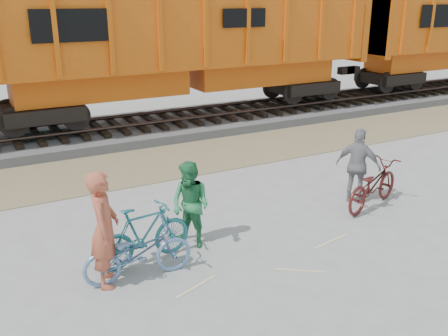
{
  "coord_description": "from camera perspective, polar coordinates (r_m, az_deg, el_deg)",
  "views": [
    {
      "loc": [
        -3.97,
        -7.26,
        4.52
      ],
      "look_at": [
        0.76,
        1.5,
        1.08
      ],
      "focal_mm": 40.0,
      "sensor_mm": 36.0,
      "label": 1
    }
  ],
  "objects": [
    {
      "name": "person_woman",
      "position": [
        11.72,
        15.08,
        0.24
      ],
      "size": [
        0.89,
        1.09,
        1.74
      ],
      "primitive_type": "imported",
      "rotation": [
        0.0,
        0.0,
        2.11
      ],
      "color": "gray",
      "rests_on": "ground"
    },
    {
      "name": "person_man",
      "position": [
        9.35,
        -3.85,
        -4.23
      ],
      "size": [
        0.93,
        1.0,
        1.66
      ],
      "primitive_type": "imported",
      "rotation": [
        0.0,
        0.0,
        -1.08
      ],
      "color": "#297C47",
      "rests_on": "ground"
    },
    {
      "name": "gravel_strip",
      "position": [
        14.11,
        -10.48,
        0.09
      ],
      "size": [
        120.0,
        3.0,
        0.02
      ],
      "primitive_type": "cube",
      "color": "#897A55",
      "rests_on": "ground"
    },
    {
      "name": "person_solo",
      "position": [
        8.27,
        -13.52,
        -6.82
      ],
      "size": [
        0.7,
        0.84,
        1.97
      ],
      "primitive_type": "imported",
      "rotation": [
        0.0,
        0.0,
        1.19
      ],
      "color": "#B15136",
      "rests_on": "ground"
    },
    {
      "name": "bicycle_maroon",
      "position": [
        11.63,
        16.63,
        -1.85
      ],
      "size": [
        2.12,
        1.28,
        1.05
      ],
      "primitive_type": "imported",
      "rotation": [
        0.0,
        0.0,
        1.88
      ],
      "color": "#4E1816",
      "rests_on": "ground"
    },
    {
      "name": "track",
      "position": [
        17.22,
        -14.27,
        4.88
      ],
      "size": [
        120.0,
        2.6,
        0.24
      ],
      "color": "black",
      "rests_on": "ballast_bed"
    },
    {
      "name": "ground",
      "position": [
        9.43,
        0.28,
        -9.56
      ],
      "size": [
        120.0,
        120.0,
        0.0
      ],
      "primitive_type": "plane",
      "color": "#9E9E99",
      "rests_on": "ground"
    },
    {
      "name": "ballast_bed",
      "position": [
        17.3,
        -14.18,
        3.85
      ],
      "size": [
        120.0,
        4.0,
        0.3
      ],
      "primitive_type": "cube",
      "color": "slate",
      "rests_on": "ground"
    },
    {
      "name": "bicycle_teal",
      "position": [
        8.97,
        -9.13,
        -7.48
      ],
      "size": [
        1.87,
        0.73,
        1.09
      ],
      "primitive_type": "imported",
      "rotation": [
        0.0,
        0.0,
        1.69
      ],
      "color": "#206973",
      "rests_on": "ground"
    },
    {
      "name": "bicycle_blue",
      "position": [
        8.53,
        -9.8,
        -9.47
      ],
      "size": [
        1.89,
        0.75,
        0.97
      ],
      "primitive_type": "imported",
      "rotation": [
        0.0,
        0.0,
        1.51
      ],
      "color": "#6081B1",
      "rests_on": "ground"
    },
    {
      "name": "hopper_car_center",
      "position": [
        17.89,
        -4.33,
        14.16
      ],
      "size": [
        14.0,
        3.13,
        4.65
      ],
      "color": "black",
      "rests_on": "track"
    }
  ]
}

